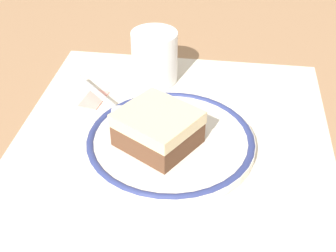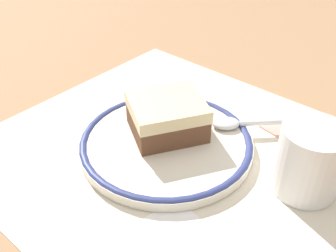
{
  "view_description": "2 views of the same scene",
  "coord_description": "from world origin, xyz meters",
  "px_view_note": "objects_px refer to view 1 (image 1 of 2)",
  "views": [
    {
      "loc": [
        0.48,
        0.06,
        0.39
      ],
      "look_at": [
        0.01,
        -0.0,
        0.03
      ],
      "focal_mm": 49.38,
      "sensor_mm": 36.0,
      "label": 1
    },
    {
      "loc": [
        -0.25,
        0.3,
        0.32
      ],
      "look_at": [
        0.01,
        -0.0,
        0.03
      ],
      "focal_mm": 42.48,
      "sensor_mm": 36.0,
      "label": 2
    }
  ],
  "objects_px": {
    "plate": "(168,141)",
    "cup": "(155,60)",
    "cake_slice": "(158,128)",
    "spoon": "(112,104)",
    "sugar_packet": "(94,98)",
    "napkin": "(261,105)"
  },
  "relations": [
    {
      "from": "spoon",
      "to": "napkin",
      "type": "bearing_deg",
      "value": 103.97
    },
    {
      "from": "plate",
      "to": "cake_slice",
      "type": "height_order",
      "value": "cake_slice"
    },
    {
      "from": "cup",
      "to": "napkin",
      "type": "distance_m",
      "value": 0.18
    },
    {
      "from": "spoon",
      "to": "napkin",
      "type": "distance_m",
      "value": 0.22
    },
    {
      "from": "cup",
      "to": "sugar_packet",
      "type": "xyz_separation_m",
      "value": [
        0.07,
        -0.08,
        -0.03
      ]
    },
    {
      "from": "plate",
      "to": "spoon",
      "type": "xyz_separation_m",
      "value": [
        -0.06,
        -0.09,
        0.01
      ]
    },
    {
      "from": "sugar_packet",
      "to": "spoon",
      "type": "bearing_deg",
      "value": 47.48
    },
    {
      "from": "plate",
      "to": "sugar_packet",
      "type": "bearing_deg",
      "value": -126.43
    },
    {
      "from": "cup",
      "to": "napkin",
      "type": "relative_size",
      "value": 0.74
    },
    {
      "from": "spoon",
      "to": "napkin",
      "type": "height_order",
      "value": "spoon"
    },
    {
      "from": "cake_slice",
      "to": "plate",
      "type": "bearing_deg",
      "value": 135.98
    },
    {
      "from": "plate",
      "to": "spoon",
      "type": "height_order",
      "value": "spoon"
    },
    {
      "from": "cake_slice",
      "to": "sugar_packet",
      "type": "xyz_separation_m",
      "value": [
        -0.1,
        -0.11,
        -0.03
      ]
    },
    {
      "from": "cake_slice",
      "to": "sugar_packet",
      "type": "distance_m",
      "value": 0.16
    },
    {
      "from": "napkin",
      "to": "sugar_packet",
      "type": "xyz_separation_m",
      "value": [
        0.02,
        -0.25,
        0.0
      ]
    },
    {
      "from": "plate",
      "to": "cup",
      "type": "bearing_deg",
      "value": -164.98
    },
    {
      "from": "plate",
      "to": "napkin",
      "type": "relative_size",
      "value": 2.02
    },
    {
      "from": "cake_slice",
      "to": "spoon",
      "type": "relative_size",
      "value": 1.06
    },
    {
      "from": "cup",
      "to": "plate",
      "type": "bearing_deg",
      "value": 15.02
    },
    {
      "from": "plate",
      "to": "sugar_packet",
      "type": "distance_m",
      "value": 0.16
    },
    {
      "from": "cake_slice",
      "to": "spoon",
      "type": "distance_m",
      "value": 0.11
    },
    {
      "from": "cake_slice",
      "to": "cup",
      "type": "bearing_deg",
      "value": -169.41
    }
  ]
}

